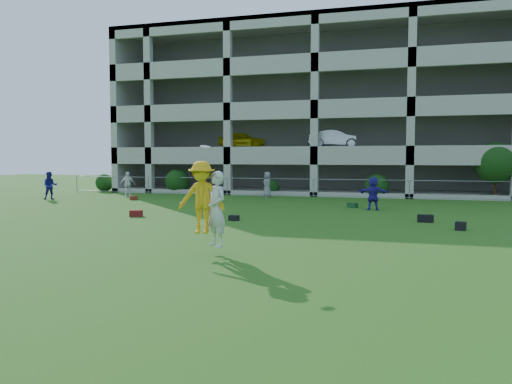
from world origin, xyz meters
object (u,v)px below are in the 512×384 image
(bystander_c, at_px, (267,185))
(frisbee_contest, at_px, (206,201))
(crate_d, at_px, (461,226))
(parking_garage, at_px, (332,115))
(bystander_a, at_px, (50,186))
(bystander_b, at_px, (127,184))
(bystander_d, at_px, (373,193))

(bystander_c, distance_m, frisbee_contest, 19.20)
(crate_d, height_order, frisbee_contest, frisbee_contest)
(frisbee_contest, xyz_separation_m, parking_garage, (-0.51, 28.83, 4.57))
(bystander_c, distance_m, crate_d, 16.00)
(bystander_a, bearing_deg, bystander_b, 5.72)
(crate_d, height_order, parking_garage, parking_garage)
(bystander_b, bearing_deg, bystander_d, -48.09)
(bystander_d, distance_m, crate_d, 6.96)
(frisbee_contest, bearing_deg, bystander_a, 139.08)
(bystander_d, bearing_deg, bystander_a, -11.29)
(bystander_d, bearing_deg, crate_d, 109.96)
(bystander_b, height_order, bystander_c, bystander_b)
(bystander_a, bearing_deg, frisbee_contest, -76.36)
(bystander_a, relative_size, bystander_b, 1.03)
(bystander_c, height_order, crate_d, bystander_c)
(bystander_a, distance_m, frisbee_contest, 20.72)
(frisbee_contest, bearing_deg, bystander_b, 126.11)
(bystander_b, bearing_deg, parking_garage, 12.07)
(bystander_b, relative_size, crate_d, 4.72)
(frisbee_contest, bearing_deg, crate_d, 43.64)
(bystander_d, relative_size, frisbee_contest, 0.61)
(bystander_b, distance_m, bystander_c, 9.11)
(bystander_c, bearing_deg, crate_d, 9.22)
(bystander_b, height_order, crate_d, bystander_b)
(bystander_b, xyz_separation_m, frisbee_contest, (12.13, -16.64, 0.62))
(bystander_d, relative_size, parking_garage, 0.05)
(bystander_a, xyz_separation_m, frisbee_contest, (15.65, -13.56, 0.59))
(bystander_c, bearing_deg, parking_garage, 133.27)
(bystander_c, relative_size, parking_garage, 0.05)
(bystander_b, xyz_separation_m, bystander_c, (8.82, 2.26, -0.00))
(bystander_b, bearing_deg, bystander_c, -19.91)
(bystander_b, relative_size, bystander_d, 1.01)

